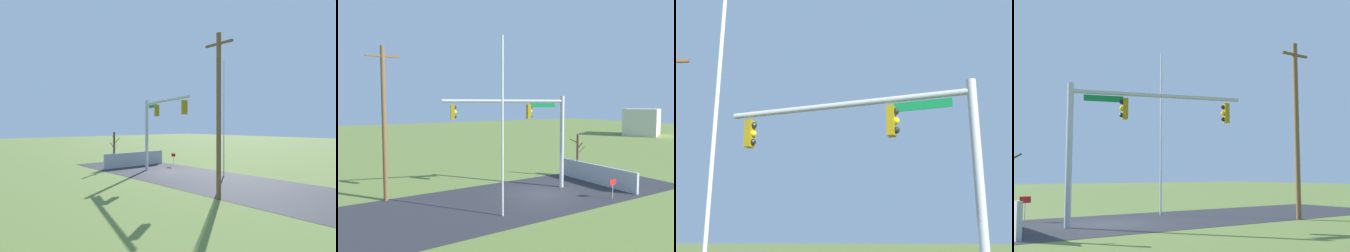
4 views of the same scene
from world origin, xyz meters
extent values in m
plane|color=olive|center=(0.00, 0.00, 0.00)|extent=(160.00, 160.00, 0.00)
cube|color=#2D2D33|center=(-4.00, 0.00, 0.01)|extent=(28.00, 8.00, 0.01)
cube|color=#B7B5AD|center=(3.26, 0.58, 0.00)|extent=(6.00, 6.00, 0.01)
cube|color=#A8A8AD|center=(5.11, -0.06, 0.70)|extent=(0.20, 6.88, 1.39)
cylinder|color=#B2B5BA|center=(2.26, 0.58, 3.19)|extent=(0.28, 0.28, 6.37)
cylinder|color=#B2B5BA|center=(-1.65, 1.76, 6.02)|extent=(7.88, 2.56, 0.20)
cube|color=#0F7238|center=(0.85, 1.00, 5.74)|extent=(1.73, 0.55, 0.28)
cube|color=#937A0F|center=(-0.08, 1.29, 5.32)|extent=(0.33, 0.41, 0.96)
sphere|color=black|center=(0.06, 1.24, 5.62)|extent=(0.22, 0.22, 0.22)
sphere|color=yellow|center=(0.06, 1.24, 5.32)|extent=(0.22, 0.22, 0.22)
sphere|color=black|center=(0.06, 1.24, 5.02)|extent=(0.22, 0.22, 0.22)
cube|color=#937A0F|center=(-4.94, 2.76, 5.32)|extent=(0.33, 0.41, 0.96)
sphere|color=black|center=(-4.79, 2.71, 5.62)|extent=(0.22, 0.22, 0.22)
sphere|color=yellow|center=(-4.79, 2.71, 5.32)|extent=(0.22, 0.22, 0.22)
sphere|color=black|center=(-4.79, 2.71, 5.02)|extent=(0.22, 0.22, 0.22)
cylinder|color=silver|center=(-4.33, -2.23, 4.64)|extent=(0.10, 0.10, 9.29)
cylinder|color=brown|center=(-8.84, 3.88, 4.62)|extent=(0.26, 0.26, 9.24)
cube|color=brown|center=(-8.84, 3.88, 8.64)|extent=(1.90, 0.12, 0.12)
cylinder|color=brown|center=(5.37, 2.16, 1.72)|extent=(0.20, 0.20, 3.44)
cylinder|color=brown|center=(5.73, 2.16, 2.15)|extent=(0.78, 0.07, 0.57)
cylinder|color=brown|center=(5.13, 2.36, 2.92)|extent=(0.54, 0.47, 0.39)
cylinder|color=brown|center=(5.34, 1.89, 2.59)|extent=(0.12, 0.61, 0.55)
cylinder|color=silver|center=(2.94, -3.29, 0.45)|extent=(0.04, 0.04, 0.90)
cube|color=red|center=(2.94, -3.29, 1.06)|extent=(0.56, 0.02, 0.32)
camera|label=1|loc=(-19.46, 16.77, 4.13)|focal=31.69mm
camera|label=2|loc=(-13.16, -16.46, 5.84)|focal=35.10mm
camera|label=3|loc=(-0.98, -11.17, 1.92)|focal=44.29mm
camera|label=4|loc=(9.82, 19.72, 2.37)|focal=48.75mm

